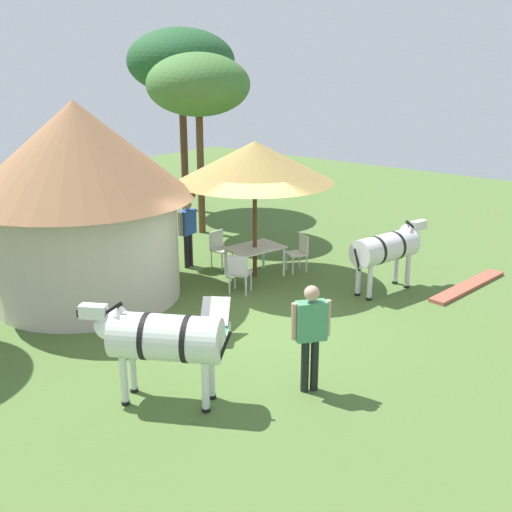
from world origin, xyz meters
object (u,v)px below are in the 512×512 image
patio_dining_table (255,250)px  patio_chair_near_lawn (219,246)px  shade_umbrella (255,162)px  patio_chair_east_end (300,250)px  zebra_nearest_camera (387,248)px  patio_chair_west_end (239,271)px  acacia_tree_left_background (198,85)px  striped_lounge_chair (214,325)px  thatched_hut (81,193)px  standing_watcher (311,329)px  zebra_by_umbrella (163,338)px  acacia_tree_behind_hut (181,62)px  guest_beside_umbrella (188,227)px

patio_dining_table → patio_chair_near_lawn: bearing=88.4°
shade_umbrella → patio_chair_east_end: (1.02, -0.56, -2.21)m
zebra_nearest_camera → patio_dining_table: bearing=-145.5°
patio_chair_west_end → acacia_tree_left_background: acacia_tree_left_background is taller
striped_lounge_chair → zebra_nearest_camera: size_ratio=0.42×
striped_lounge_chair → zebra_nearest_camera: 4.42m
thatched_hut → striped_lounge_chair: 4.09m
thatched_hut → acacia_tree_left_background: acacia_tree_left_background is taller
patio_chair_west_end → acacia_tree_left_background: (3.12, 4.18, 3.71)m
patio_chair_east_end → standing_watcher: (-4.54, -3.45, 0.52)m
zebra_by_umbrella → acacia_tree_behind_hut: (8.96, 8.76, 3.81)m
guest_beside_umbrella → acacia_tree_behind_hut: size_ratio=0.29×
patio_chair_west_end → acacia_tree_left_background: size_ratio=0.18×
guest_beside_umbrella → standing_watcher: (-3.03, -5.75, 0.02)m
patio_chair_near_lawn → striped_lounge_chair: bearing=43.0°
standing_watcher → striped_lounge_chair: bearing=116.4°
patio_chair_west_end → striped_lounge_chair: size_ratio=0.95×
patio_chair_near_lawn → acacia_tree_behind_hut: (3.77, 5.07, 4.33)m
shade_umbrella → patio_chair_west_end: shade_umbrella is taller
thatched_hut → patio_chair_west_end: (2.19, -2.42, -1.76)m
patio_chair_west_end → guest_beside_umbrella: guest_beside_umbrella is taller
shade_umbrella → patio_dining_table: size_ratio=2.53×
patio_chair_east_end → acacia_tree_behind_hut: acacia_tree_behind_hut is taller
standing_watcher → acacia_tree_left_background: acacia_tree_left_background is taller
standing_watcher → zebra_nearest_camera: 4.78m
thatched_hut → guest_beside_umbrella: bearing=-5.0°
patio_dining_table → guest_beside_umbrella: size_ratio=0.84×
patio_chair_east_end → zebra_nearest_camera: bearing=-148.8°
zebra_nearest_camera → acacia_tree_behind_hut: bearing=176.5°
guest_beside_umbrella → zebra_nearest_camera: 4.83m
patio_chair_east_end → shade_umbrella: bearing=90.0°
standing_watcher → zebra_nearest_camera: size_ratio=0.76×
patio_chair_east_end → thatched_hut: bearing=88.3°
zebra_by_umbrella → acacia_tree_left_background: size_ratio=0.40×
patio_dining_table → acacia_tree_behind_hut: (3.80, 6.23, 4.20)m
standing_watcher → acacia_tree_left_background: 10.05m
acacia_tree_left_background → shade_umbrella: bearing=-118.6°
zebra_nearest_camera → acacia_tree_left_background: (0.93, 6.56, 3.24)m
shade_umbrella → patio_chair_west_end: (-1.08, -0.44, -2.21)m
guest_beside_umbrella → acacia_tree_left_background: 4.55m
patio_dining_table → patio_chair_near_lawn: size_ratio=1.58×
patio_chair_near_lawn → guest_beside_umbrella: (-0.52, 0.57, 0.50)m
zebra_nearest_camera → zebra_by_umbrella: bearing=-79.6°
patio_chair_east_end → acacia_tree_left_background: 5.77m
standing_watcher → striped_lounge_chair: standing_watcher is taller
zebra_by_umbrella → acacia_tree_left_background: 10.06m
patio_chair_near_lawn → zebra_nearest_camera: 4.16m
acacia_tree_left_background → acacia_tree_behind_hut: (1.76, 2.50, 0.62)m
patio_chair_west_end → zebra_nearest_camera: bearing=20.2°
acacia_tree_behind_hut → striped_lounge_chair: bearing=-131.4°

